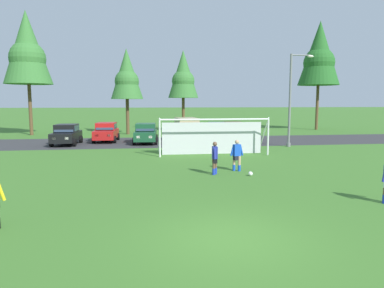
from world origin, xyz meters
TOP-DOWN VIEW (x-y plane):
  - ground_plane at (0.00, 15.00)m, footprint 400.00×400.00m
  - parking_lot_strip at (0.00, 22.89)m, footprint 52.00×8.40m
  - soccer_ball at (2.98, 7.57)m, footprint 0.22×0.22m
  - soccer_goal at (2.57, 14.83)m, footprint 7.45×2.06m
  - player_striker_near at (1.32, 8.18)m, footprint 0.28×0.73m
  - player_defender_far at (2.64, 8.89)m, footprint 0.75×0.33m
  - parked_car_slot_far_left at (-8.53, 21.93)m, footprint 2.13×4.25m
  - parked_car_slot_left at (-5.45, 23.84)m, footprint 2.20×4.28m
  - parked_car_slot_center_left at (-1.92, 22.08)m, footprint 2.24×4.31m
  - parked_car_slot_center at (1.79, 22.71)m, footprint 2.38×4.72m
  - parked_car_slot_center_right at (4.67, 22.63)m, footprint 2.26×4.32m
  - parked_car_slot_right at (6.22, 22.84)m, footprint 2.11×4.24m
  - tree_left_edge at (-14.14, 31.42)m, footprint 4.94×4.94m
  - tree_mid_left at (-3.80, 31.05)m, footprint 3.52×3.52m
  - tree_center_back at (2.82, 34.18)m, footprint 3.67×3.67m
  - tree_mid_right at (20.19, 34.02)m, footprint 5.15×5.15m
  - street_lamp at (9.65, 18.05)m, footprint 2.00×0.32m

SIDE VIEW (x-z plane):
  - ground_plane at x=0.00m, z-range 0.00..0.00m
  - parking_lot_strip at x=0.00m, z-range 0.00..0.01m
  - soccer_ball at x=2.98m, z-range 0.00..0.22m
  - player_striker_near at x=1.32m, z-range 0.00..1.64m
  - player_defender_far at x=2.64m, z-range 0.00..1.64m
  - parked_car_slot_far_left at x=-8.53m, z-range 0.02..1.74m
  - parked_car_slot_left at x=-5.45m, z-range 0.02..1.74m
  - parked_car_slot_center_left at x=-1.92m, z-range 0.02..1.74m
  - parked_car_slot_center_right at x=4.67m, z-range 0.02..1.74m
  - parked_car_slot_right at x=6.22m, z-range 0.02..1.74m
  - parked_car_slot_center at x=1.79m, z-range 0.03..2.19m
  - soccer_goal at x=2.57m, z-range 0.01..2.58m
  - street_lamp at x=9.65m, z-range 0.14..7.49m
  - tree_mid_left at x=-3.80m, z-range 1.75..11.14m
  - tree_center_back at x=2.82m, z-range 1.83..11.63m
  - tree_left_edge at x=-14.14m, z-range 2.48..15.65m
  - tree_mid_right at x=20.19m, z-range 2.59..16.32m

